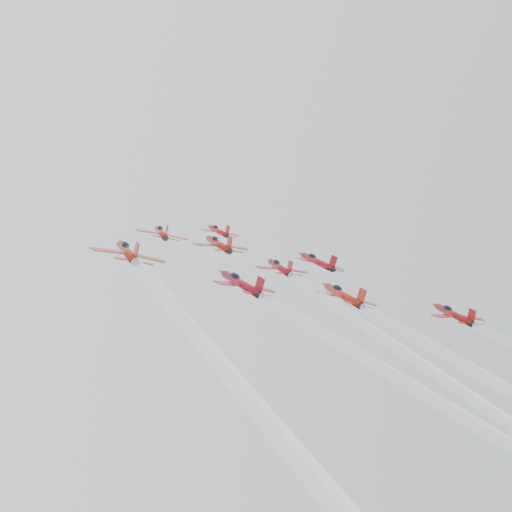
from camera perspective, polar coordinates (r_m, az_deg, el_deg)
name	(u,v)px	position (r m, az deg, el deg)	size (l,w,h in m)	color
jet_lead	(218,231)	(143.42, -3.03, 2.04)	(8.54, 10.57, 7.89)	#AA1410
jet_row2_left	(161,232)	(119.81, -7.62, 1.89)	(9.02, 11.17, 8.33)	#B02210
jet_row2_center	(219,244)	(123.29, -3.01, 0.98)	(10.06, 12.45, 9.29)	maroon
jet_row2_right	(317,261)	(135.39, 4.90, -0.42)	(10.31, 12.76, 9.52)	#A10F18
jet_center	(433,361)	(77.86, 13.95, -8.15)	(8.87, 78.85, 57.59)	maroon
jet_rear_farleft	(256,403)	(48.70, 0.04, -11.72)	(10.03, 89.16, 65.12)	#A61E0F
jet_rear_left	(434,431)	(54.67, 14.03, -13.44)	(8.87, 78.81, 57.56)	maroon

